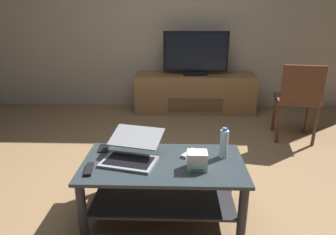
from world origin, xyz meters
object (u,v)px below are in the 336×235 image
at_px(router_box, 197,160).
at_px(soundbar_remote, 89,169).
at_px(dining_chair, 298,97).
at_px(cell_phone, 104,148).
at_px(tv_remote, 189,153).
at_px(water_bottle_near, 224,144).
at_px(television, 196,54).
at_px(media_cabinet, 194,93).
at_px(coffee_table, 163,179).
at_px(laptop, 132,151).

xyz_separation_m(router_box, soundbar_remote, (-0.70, -0.05, -0.05)).
xyz_separation_m(dining_chair, soundbar_remote, (-1.90, -1.52, -0.08)).
height_order(dining_chair, cell_phone, dining_chair).
bearing_deg(tv_remote, water_bottle_near, 25.30).
relative_size(television, soundbar_remote, 5.66).
xyz_separation_m(television, tv_remote, (-0.17, -2.29, -0.41)).
bearing_deg(tv_remote, soundbar_remote, -125.63).
relative_size(dining_chair, soundbar_remote, 5.50).
xyz_separation_m(media_cabinet, soundbar_remote, (-0.82, -2.57, 0.15)).
relative_size(dining_chair, cell_phone, 6.28).
bearing_deg(water_bottle_near, television, 91.89).
bearing_deg(router_box, coffee_table, 159.03).
relative_size(coffee_table, cell_phone, 7.95).
bearing_deg(tv_remote, dining_chair, 78.46).
relative_size(television, dining_chair, 1.03).
bearing_deg(dining_chair, router_box, -129.18).
relative_size(router_box, tv_remote, 0.81).
height_order(water_bottle_near, cell_phone, water_bottle_near).
bearing_deg(tv_remote, television, 118.94).
bearing_deg(laptop, tv_remote, 11.94).
xyz_separation_m(water_bottle_near, cell_phone, (-0.88, 0.11, -0.10)).
bearing_deg(coffee_table, water_bottle_near, 11.99).
height_order(dining_chair, soundbar_remote, dining_chair).
bearing_deg(laptop, cell_phone, 146.16).
bearing_deg(media_cabinet, soundbar_remote, -107.78).
relative_size(media_cabinet, router_box, 13.16).
distance_m(cell_phone, soundbar_remote, 0.33).
relative_size(dining_chair, tv_remote, 5.50).
height_order(media_cabinet, cell_phone, media_cabinet).
bearing_deg(television, water_bottle_near, -88.11).
xyz_separation_m(dining_chair, tv_remote, (-1.24, -1.26, -0.08)).
xyz_separation_m(coffee_table, router_box, (0.23, -0.09, 0.19)).
height_order(television, laptop, television).
distance_m(coffee_table, media_cabinet, 2.46).
distance_m(coffee_table, cell_phone, 0.52).
distance_m(laptop, soundbar_remote, 0.31).
xyz_separation_m(coffee_table, cell_phone, (-0.46, 0.20, 0.14)).
relative_size(coffee_table, dining_chair, 1.27).
bearing_deg(dining_chair, laptop, -140.70).
relative_size(coffee_table, media_cabinet, 0.65).
distance_m(television, dining_chair, 1.53).
height_order(media_cabinet, dining_chair, dining_chair).
bearing_deg(water_bottle_near, router_box, -138.14).
distance_m(coffee_table, router_box, 0.31).
xyz_separation_m(coffee_table, soundbar_remote, (-0.48, -0.13, 0.14)).
bearing_deg(media_cabinet, television, -90.00).
distance_m(router_box, water_bottle_near, 0.27).
bearing_deg(router_box, dining_chair, 50.82).
distance_m(laptop, tv_remote, 0.41).
height_order(television, soundbar_remote, television).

